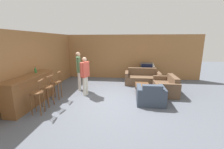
{
  "coord_description": "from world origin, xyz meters",
  "views": [
    {
      "loc": [
        0.6,
        -5.28,
        2.27
      ],
      "look_at": [
        -0.12,
        0.88,
        0.85
      ],
      "focal_mm": 24.0,
      "sensor_mm": 36.0,
      "label": 1
    }
  ],
  "objects": [
    {
      "name": "ground_plane",
      "position": [
        0.0,
        0.0,
        0.0
      ],
      "size": [
        24.0,
        24.0,
        0.0
      ],
      "primitive_type": "plane",
      "color": "#565B66"
    },
    {
      "name": "tv",
      "position": [
        1.58,
        3.37,
        0.76
      ],
      "size": [
        0.67,
        0.44,
        0.5
      ],
      "color": "#4C4C4C",
      "rests_on": "tv_unit"
    },
    {
      "name": "person_by_window",
      "position": [
        -1.67,
        1.17,
        1.01
      ],
      "size": [
        0.32,
        0.51,
        1.77
      ],
      "color": "silver",
      "rests_on": "ground_plane"
    },
    {
      "name": "bar_chair_mid",
      "position": [
        -2.21,
        -0.64,
        0.6
      ],
      "size": [
        0.45,
        0.45,
        1.1
      ],
      "color": "brown",
      "rests_on": "ground_plane"
    },
    {
      "name": "bottle",
      "position": [
        -2.9,
        -0.14,
        1.18
      ],
      "size": [
        0.07,
        0.07,
        0.24
      ],
      "color": "#2D7F3D",
      "rests_on": "bar_counter"
    },
    {
      "name": "bar_counter",
      "position": [
        -2.83,
        -0.59,
        0.54
      ],
      "size": [
        0.55,
        2.3,
        1.07
      ],
      "color": "brown",
      "rests_on": "ground_plane"
    },
    {
      "name": "loveseat_right",
      "position": [
        2.23,
        1.19,
        0.29
      ],
      "size": [
        0.85,
        1.51,
        0.78
      ],
      "color": "brown",
      "rests_on": "ground_plane"
    },
    {
      "name": "person_by_counter",
      "position": [
        -1.21,
        0.59,
        0.91
      ],
      "size": [
        0.3,
        0.54,
        1.61
      ],
      "color": "silver",
      "rests_on": "ground_plane"
    },
    {
      "name": "wall_back",
      "position": [
        0.0,
        3.73,
        1.3
      ],
      "size": [
        9.4,
        0.08,
        2.6
      ],
      "color": "#9E6B3D",
      "rests_on": "ground_plane"
    },
    {
      "name": "couch_far",
      "position": [
        1.31,
        2.54,
        0.29
      ],
      "size": [
        1.82,
        0.92,
        0.81
      ],
      "color": "brown",
      "rests_on": "ground_plane"
    },
    {
      "name": "tv_unit",
      "position": [
        1.58,
        3.37,
        0.25
      ],
      "size": [
        1.04,
        0.44,
        0.5
      ],
      "color": "#2D2319",
      "rests_on": "ground_plane"
    },
    {
      "name": "wall_left",
      "position": [
        -3.17,
        1.36,
        1.3
      ],
      "size": [
        0.08,
        8.73,
        2.6
      ],
      "color": "#9E6B3D",
      "rests_on": "ground_plane"
    },
    {
      "name": "table_lamp",
      "position": [
        1.95,
        3.37,
        0.88
      ],
      "size": [
        0.26,
        0.26,
        0.51
      ],
      "color": "brown",
      "rests_on": "tv_unit"
    },
    {
      "name": "armchair_near",
      "position": [
        1.4,
        -0.03,
        0.3
      ],
      "size": [
        0.99,
        0.88,
        0.79
      ],
      "color": "#384251",
      "rests_on": "ground_plane"
    },
    {
      "name": "coffee_table",
      "position": [
        1.2,
        1.18,
        0.31
      ],
      "size": [
        0.59,
        0.87,
        0.36
      ],
      "color": "brown",
      "rests_on": "ground_plane"
    },
    {
      "name": "bar_chair_far",
      "position": [
        -2.21,
        0.03,
        0.6
      ],
      "size": [
        0.41,
        0.41,
        1.1
      ],
      "color": "brown",
      "rests_on": "ground_plane"
    },
    {
      "name": "bar_chair_near",
      "position": [
        -2.21,
        -1.21,
        0.6
      ],
      "size": [
        0.44,
        0.44,
        1.1
      ],
      "color": "brown",
      "rests_on": "ground_plane"
    }
  ]
}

